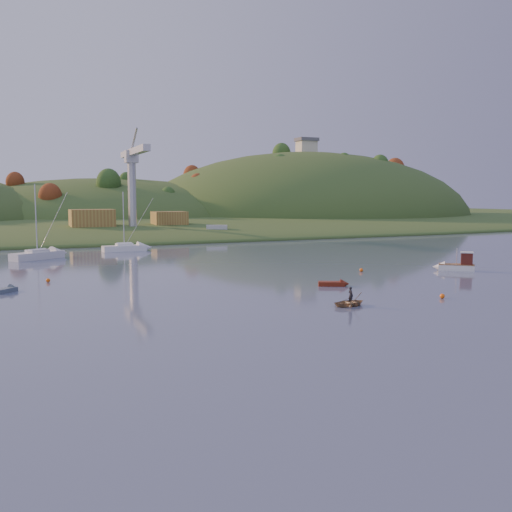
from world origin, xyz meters
name	(u,v)px	position (x,y,z in m)	size (l,w,h in m)	color
ground	(451,345)	(0.00, 0.00, 0.00)	(500.00, 500.00, 0.00)	#3E4866
far_shore	(77,221)	(0.00, 230.00, 0.00)	(620.00, 220.00, 1.50)	#344D1E
shore_slope	(100,228)	(0.00, 165.00, 0.00)	(640.00, 150.00, 7.00)	#344D1E
hill_center	(108,222)	(10.00, 210.00, 0.00)	(140.00, 120.00, 36.00)	#344D1E
hill_right	(306,220)	(95.00, 195.00, 0.00)	(150.00, 130.00, 60.00)	#344D1E
hilltop_house	(307,145)	(95.00, 195.00, 33.40)	(9.00, 7.00, 6.45)	beige
hillside_trees	(91,225)	(0.00, 185.00, 0.00)	(280.00, 50.00, 32.00)	#224017
wharf	(143,231)	(5.00, 122.00, 1.20)	(42.00, 16.00, 2.40)	slate
shed_west	(92,219)	(-8.00, 123.00, 4.80)	(11.00, 8.00, 4.80)	olive
shed_east	(169,219)	(13.00, 124.00, 4.40)	(9.00, 7.00, 4.00)	olive
dock_crane	(133,171)	(2.00, 118.39, 17.17)	(3.20, 28.00, 20.30)	#B7B7BC
fishing_boat	(454,265)	(29.63, 31.79, 0.80)	(5.41, 5.10, 3.63)	silver
sailboat_near	(37,255)	(-24.03, 71.29, 0.80)	(9.09, 7.26, 12.60)	silver
sailboat_far	(124,247)	(-7.89, 79.95, 0.74)	(8.42, 3.16, 11.44)	white
canoe	(351,303)	(1.48, 15.19, 0.33)	(2.29, 3.21, 0.67)	#967853
paddler	(351,298)	(1.48, 15.19, 0.80)	(0.59, 0.38, 1.61)	black
red_tender	(338,284)	(6.92, 26.30, 0.26)	(3.80, 2.77, 1.24)	#611C0D
grey_dinghy	(9,290)	(-28.63, 37.44, 0.24)	(3.08, 2.98, 1.17)	#52606C
work_vessel	(217,233)	(21.18, 108.00, 1.15)	(13.29, 8.30, 3.22)	slate
buoy_0	(442,296)	(12.43, 14.81, 0.25)	(0.50, 0.50, 0.50)	#F25D0C
buoy_1	(361,270)	(16.78, 35.93, 0.25)	(0.50, 0.50, 0.50)	#F25D0C
buoy_2	(48,280)	(-24.20, 43.10, 0.25)	(0.50, 0.50, 0.50)	#F25D0C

